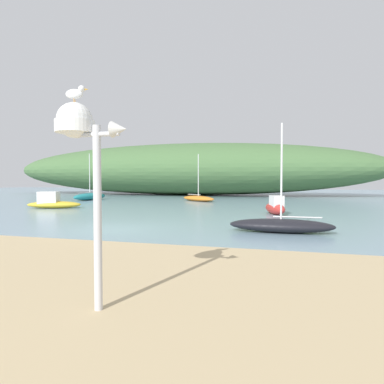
{
  "coord_description": "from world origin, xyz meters",
  "views": [
    {
      "loc": [
        6.98,
        -12.73,
        2.14
      ],
      "look_at": [
        2.41,
        4.25,
        1.45
      ],
      "focal_mm": 30.94,
      "sensor_mm": 36.0,
      "label": 1
    }
  ],
  "objects": [
    {
      "name": "mast_structure",
      "position": [
        4.11,
        -8.42,
        2.76
      ],
      "size": [
        1.12,
        0.57,
        3.08
      ],
      "color": "silver",
      "rests_on": "beach_sand"
    },
    {
      "name": "distant_hill",
      "position": [
        -5.52,
        30.53,
        3.46
      ],
      "size": [
        51.85,
        13.17,
        6.92
      ],
      "primitive_type": "ellipsoid",
      "color": "#476B3D",
      "rests_on": "ground"
    },
    {
      "name": "motorboat_off_point",
      "position": [
        -9.26,
        8.02,
        0.43
      ],
      "size": [
        4.05,
        2.42,
        1.22
      ],
      "color": "gold",
      "rests_on": "ground"
    },
    {
      "name": "seagull_on_radar",
      "position": [
        4.04,
        -8.42,
        3.42
      ],
      "size": [
        0.36,
        0.17,
        0.25
      ],
      "color": "orange",
      "rests_on": "mast_structure"
    },
    {
      "name": "sailboat_centre_water",
      "position": [
        -0.75,
        18.3,
        0.28
      ],
      "size": [
        4.3,
        3.7,
        4.54
      ],
      "color": "orange",
      "rests_on": "ground"
    },
    {
      "name": "sailboat_outer_mooring",
      "position": [
        7.0,
        0.97,
        0.29
      ],
      "size": [
        4.13,
        1.29,
        4.37
      ],
      "color": "black",
      "rests_on": "ground"
    },
    {
      "name": "ground_plane",
      "position": [
        0.0,
        0.0,
        0.0
      ],
      "size": [
        120.0,
        120.0,
        0.0
      ],
      "primitive_type": "plane",
      "color": "#7A99A8"
    },
    {
      "name": "sailboat_east_reach",
      "position": [
        -11.81,
        17.01,
        0.37
      ],
      "size": [
        2.05,
        4.42,
        4.72
      ],
      "color": "teal",
      "rests_on": "ground"
    },
    {
      "name": "motorboat_near_shore",
      "position": [
        6.67,
        7.88,
        0.45
      ],
      "size": [
        1.67,
        2.74,
        1.15
      ],
      "color": "#B72D28",
      "rests_on": "ground"
    }
  ]
}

